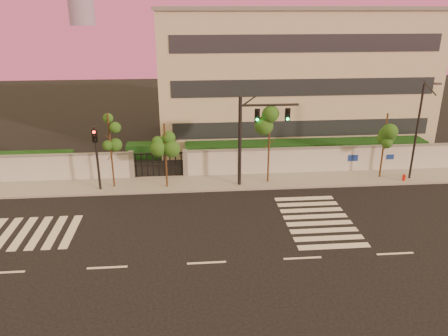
{
  "coord_description": "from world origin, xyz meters",
  "views": [
    {
      "loc": [
        -0.78,
        -19.17,
        12.37
      ],
      "look_at": [
        1.42,
        6.0,
        2.9
      ],
      "focal_mm": 35.0,
      "sensor_mm": 36.0,
      "label": 1
    }
  ],
  "objects": [
    {
      "name": "traffic_signal_main",
      "position": [
        3.7,
        9.85,
        4.16
      ],
      "size": [
        4.16,
        0.39,
        6.58
      ],
      "rotation": [
        0.0,
        0.0,
        -0.0
      ],
      "color": "black",
      "rests_on": "ground"
    },
    {
      "name": "streetlight_east",
      "position": [
        15.77,
        9.8,
        4.08
      ],
      "size": [
        0.45,
        1.82,
        7.56
      ],
      "color": "black",
      "rests_on": "ground"
    },
    {
      "name": "street_tree_c",
      "position": [
        -6.09,
        10.26,
        4.04
      ],
      "size": [
        1.46,
        1.16,
        5.5
      ],
      "color": "#382314",
      "rests_on": "ground"
    },
    {
      "name": "street_tree_f",
      "position": [
        13.66,
        10.42,
        3.72
      ],
      "size": [
        1.6,
        1.28,
        5.05
      ],
      "color": "#382314",
      "rests_on": "ground"
    },
    {
      "name": "institutional_building",
      "position": [
        9.0,
        21.99,
        6.16
      ],
      "size": [
        24.4,
        12.4,
        12.25
      ],
      "color": "beige",
      "rests_on": "ground"
    },
    {
      "name": "street_tree_e",
      "position": [
        5.04,
        10.22,
        4.21
      ],
      "size": [
        1.62,
        1.29,
        5.73
      ],
      "color": "#382314",
      "rests_on": "ground"
    },
    {
      "name": "street_tree_d",
      "position": [
        -2.31,
        9.94,
        3.52
      ],
      "size": [
        1.64,
        1.3,
        4.79
      ],
      "color": "#382314",
      "rests_on": "ground"
    },
    {
      "name": "traffic_signal_secondary",
      "position": [
        -7.02,
        9.84,
        2.98
      ],
      "size": [
        0.37,
        0.35,
        4.7
      ],
      "rotation": [
        0.0,
        0.0,
        0.22
      ],
      "color": "black",
      "rests_on": "ground"
    },
    {
      "name": "fire_hydrant",
      "position": [
        15.1,
        9.51,
        0.33
      ],
      "size": [
        0.27,
        0.25,
        0.67
      ],
      "rotation": [
        0.0,
        0.0,
        -0.34
      ],
      "color": "red",
      "rests_on": "ground"
    },
    {
      "name": "perimeter_wall",
      "position": [
        0.1,
        12.0,
        1.07
      ],
      "size": [
        60.0,
        0.36,
        2.2
      ],
      "color": "#B0B3B8",
      "rests_on": "ground"
    },
    {
      "name": "hedge_row",
      "position": [
        1.17,
        14.74,
        0.82
      ],
      "size": [
        41.0,
        4.25,
        1.8
      ],
      "color": "#123610",
      "rests_on": "ground"
    },
    {
      "name": "road_markings",
      "position": [
        -1.58,
        3.76,
        0.01
      ],
      "size": [
        57.0,
        7.62,
        0.02
      ],
      "color": "silver",
      "rests_on": "ground"
    },
    {
      "name": "ground",
      "position": [
        0.0,
        0.0,
        0.0
      ],
      "size": [
        120.0,
        120.0,
        0.0
      ],
      "primitive_type": "plane",
      "color": "black",
      "rests_on": "ground"
    },
    {
      "name": "sidewalk",
      "position": [
        0.0,
        10.5,
        0.07
      ],
      "size": [
        60.0,
        3.0,
        0.15
      ],
      "primitive_type": "cube",
      "color": "gray",
      "rests_on": "ground"
    }
  ]
}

